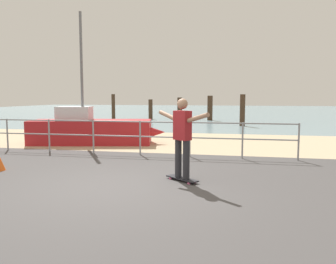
% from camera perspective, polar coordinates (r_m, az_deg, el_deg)
% --- Properties ---
extents(ground_plane, '(24.00, 10.00, 0.04)m').
position_cam_1_polar(ground_plane, '(6.02, -11.49, -11.38)').
color(ground_plane, '#474444').
rests_on(ground_plane, ground).
extents(beach_strip, '(24.00, 6.00, 0.04)m').
position_cam_1_polar(beach_strip, '(13.58, 1.92, -1.59)').
color(beach_strip, tan).
rests_on(beach_strip, ground).
extents(sea_surface, '(72.00, 50.00, 0.04)m').
position_cam_1_polar(sea_surface, '(41.37, 8.57, 3.41)').
color(sea_surface, '#75939E').
rests_on(sea_surface, ground).
extents(railing_fence, '(12.08, 0.05, 1.05)m').
position_cam_1_polar(railing_fence, '(10.86, -12.28, 0.08)').
color(railing_fence, gray).
rests_on(railing_fence, ground).
extents(sailboat, '(5.07, 2.28, 4.81)m').
position_cam_1_polar(sailboat, '(13.06, -11.91, 0.28)').
color(sailboat, '#B21E23').
rests_on(sailboat, ground).
extents(skateboard, '(0.76, 0.65, 0.08)m').
position_cam_1_polar(skateboard, '(7.24, 2.35, -7.73)').
color(skateboard, black).
rests_on(skateboard, ground).
extents(skateboarder, '(1.20, 0.95, 1.65)m').
position_cam_1_polar(skateboarder, '(7.08, 2.38, -0.24)').
color(skateboarder, '#26262B').
rests_on(skateboarder, skateboard).
extents(groyne_post_0, '(0.26, 0.26, 1.93)m').
position_cam_1_polar(groyne_post_0, '(25.45, -9.03, 4.04)').
color(groyne_post_0, '#422D1E').
rests_on(groyne_post_0, ground).
extents(groyne_post_1, '(0.31, 0.31, 1.54)m').
position_cam_1_polar(groyne_post_1, '(26.59, -2.91, 3.76)').
color(groyne_post_1, '#422D1E').
rests_on(groyne_post_1, ground).
extents(groyne_post_2, '(0.36, 0.36, 1.69)m').
position_cam_1_polar(groyne_post_2, '(26.02, 1.95, 3.88)').
color(groyne_post_2, '#422D1E').
rests_on(groyne_post_2, ground).
extents(groyne_post_3, '(0.38, 0.38, 1.82)m').
position_cam_1_polar(groyne_post_3, '(25.47, 6.96, 3.95)').
color(groyne_post_3, '#422D1E').
rests_on(groyne_post_3, ground).
extents(groyne_post_4, '(0.31, 0.31, 1.89)m').
position_cam_1_polar(groyne_post_4, '(20.91, 12.22, 3.53)').
color(groyne_post_4, '#422D1E').
rests_on(groyne_post_4, ground).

